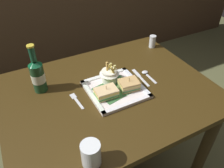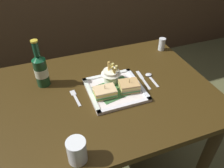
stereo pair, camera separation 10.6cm
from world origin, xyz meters
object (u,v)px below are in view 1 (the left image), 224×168
at_px(dining_table, 109,109).
at_px(knife, 140,77).
at_px(square_plate, 115,89).
at_px(sandwich_half_left, 106,93).
at_px(beer_bottle, 38,75).
at_px(fries_cup, 109,74).
at_px(spoon, 146,74).
at_px(sandwich_half_right, 129,85).
at_px(salt_shaker, 152,42).
at_px(water_glass, 91,155).
at_px(fork, 76,100).

bearing_deg(dining_table, knife, 6.39).
height_order(square_plate, sandwich_half_left, sandwich_half_left).
distance_m(square_plate, beer_bottle, 0.37).
bearing_deg(fries_cup, beer_bottle, 162.05).
relative_size(dining_table, spoon, 8.51).
distance_m(sandwich_half_right, beer_bottle, 0.43).
bearing_deg(salt_shaker, water_glass, -139.19).
height_order(sandwich_half_right, beer_bottle, beer_bottle).
distance_m(sandwich_half_right, salt_shaker, 0.47).
bearing_deg(square_plate, beer_bottle, 151.45).
distance_m(sandwich_half_left, fries_cup, 0.12).
distance_m(beer_bottle, water_glass, 0.49).
distance_m(dining_table, spoon, 0.27).
relative_size(fries_cup, fork, 0.93).
bearing_deg(sandwich_half_right, beer_bottle, 152.37).
height_order(square_plate, sandwich_half_right, sandwich_half_right).
xyz_separation_m(knife, spoon, (0.04, 0.00, 0.00)).
xyz_separation_m(dining_table, spoon, (0.24, 0.03, 0.13)).
bearing_deg(fries_cup, salt_shaker, 26.63).
distance_m(sandwich_half_right, water_glass, 0.43).
relative_size(sandwich_half_right, water_glass, 1.06).
bearing_deg(knife, sandwich_half_right, -149.72).
bearing_deg(dining_table, water_glass, -125.66).
bearing_deg(spoon, fork, -177.25).
height_order(square_plate, beer_bottle, beer_bottle).
relative_size(dining_table, sandwich_half_right, 10.13).
height_order(dining_table, square_plate, square_plate).
height_order(sandwich_half_left, knife, sandwich_half_left).
distance_m(fork, knife, 0.36).
xyz_separation_m(fries_cup, salt_shaker, (0.41, 0.21, -0.02)).
xyz_separation_m(sandwich_half_left, water_glass, (-0.20, -0.28, 0.01)).
relative_size(beer_bottle, fork, 2.02).
height_order(dining_table, sandwich_half_right, sandwich_half_right).
bearing_deg(knife, beer_bottle, 164.33).
bearing_deg(water_glass, sandwich_half_right, 41.33).
bearing_deg(dining_table, fries_cup, 59.75).
height_order(beer_bottle, knife, beer_bottle).
bearing_deg(salt_shaker, knife, -136.08).
bearing_deg(fries_cup, spoon, -7.91).
relative_size(dining_table, salt_shaker, 13.16).
distance_m(dining_table, fork, 0.21).
height_order(dining_table, water_glass, water_glass).
relative_size(sandwich_half_left, fries_cup, 0.93).
bearing_deg(sandwich_half_right, fork, 169.74).
bearing_deg(water_glass, square_plate, 49.86).
distance_m(fork, spoon, 0.41).
xyz_separation_m(sandwich_half_right, beer_bottle, (-0.38, 0.20, 0.06)).
bearing_deg(sandwich_half_left, salt_shaker, 32.27).
relative_size(sandwich_half_left, spoon, 0.87).
xyz_separation_m(beer_bottle, fork, (0.13, -0.15, -0.09)).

